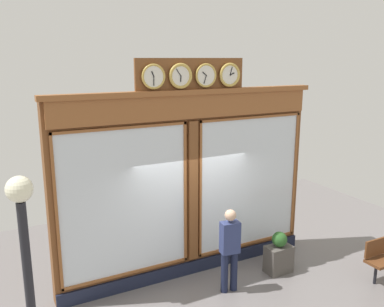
% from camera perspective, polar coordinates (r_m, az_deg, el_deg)
% --- Properties ---
extents(shop_facade, '(5.71, 0.42, 4.47)m').
position_cam_1_polar(shop_facade, '(8.43, -0.40, -4.04)').
color(shop_facade, brown).
rests_on(shop_facade, ground_plane).
extents(pedestrian, '(0.39, 0.27, 1.69)m').
position_cam_1_polar(pedestrian, '(8.09, 5.27, -12.82)').
color(pedestrian, '#191E38').
rests_on(pedestrian, ground_plane).
extents(street_lamp, '(0.28, 0.28, 3.30)m').
position_cam_1_polar(street_lamp, '(4.91, -21.87, -15.27)').
color(street_lamp, black).
rests_on(street_lamp, ground_plane).
extents(planter_box, '(0.56, 0.36, 0.59)m').
position_cam_1_polar(planter_box, '(9.18, 11.94, -14.17)').
color(planter_box, '#4C4742').
rests_on(planter_box, ground_plane).
extents(planter_shrub, '(0.32, 0.32, 0.32)m').
position_cam_1_polar(planter_shrub, '(8.99, 12.07, -11.59)').
color(planter_shrub, '#285623').
rests_on(planter_shrub, planter_box).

